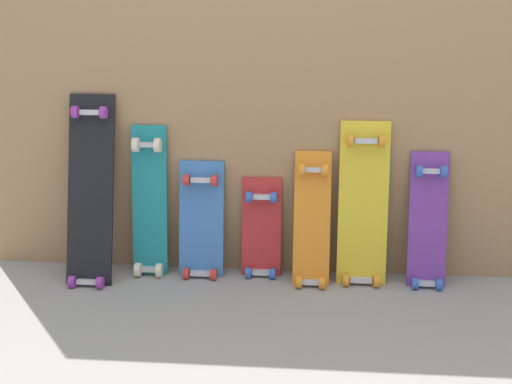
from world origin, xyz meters
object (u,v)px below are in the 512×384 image
Objects in this scene: skateboard_blue at (201,226)px; skateboard_yellow at (363,211)px; skateboard_black at (90,197)px; skateboard_red at (261,234)px; skateboard_orange at (312,226)px; skateboard_purple at (428,227)px; skateboard_teal at (149,207)px.

skateboard_yellow is (0.77, -0.01, 0.10)m from skateboard_blue.
skateboard_black is 0.54m from skateboard_blue.
skateboard_blue reaches higher than skateboard_red.
skateboard_purple is (0.54, 0.02, 0.00)m from skateboard_orange.
skateboard_teal is 1.43× the size of skateboard_red.
skateboard_red is at bearing 167.62° from skateboard_orange.
skateboard_orange is (0.24, -0.05, 0.07)m from skateboard_red.
skateboard_orange is at bearing 2.20° from skateboard_black.
skateboard_blue is 0.54m from skateboard_orange.
skateboard_black reaches higher than skateboard_teal.
skateboard_orange is at bearing -173.52° from skateboard_yellow.
skateboard_black is at bearing -163.23° from skateboard_teal.
skateboard_orange is 0.54m from skateboard_purple.
skateboard_teal is 0.27m from skateboard_blue.
skateboard_red is at bearing 176.88° from skateboard_yellow.
skateboard_black is at bearing -177.01° from skateboard_yellow.
skateboard_teal reaches higher than skateboard_blue.
skateboard_yellow is at bearing 6.48° from skateboard_orange.
skateboard_blue is 1.08m from skateboard_purple.
skateboard_yellow reaches higher than skateboard_teal.
skateboard_blue is at bearing 176.32° from skateboard_orange.
skateboard_teal reaches higher than skateboard_purple.
skateboard_teal reaches higher than skateboard_red.
skateboard_teal is 1.13× the size of skateboard_purple.
skateboard_purple reaches higher than skateboard_red.
skateboard_blue is 0.91× the size of skateboard_orange.
skateboard_yellow is (1.29, 0.07, -0.05)m from skateboard_black.
skateboard_teal is 1.33m from skateboard_purple.
skateboard_yellow reaches higher than skateboard_red.
skateboard_yellow is 1.20× the size of skateboard_purple.
skateboard_red is at bearing 1.51° from skateboard_teal.
skateboard_black is 1.60m from skateboard_purple.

